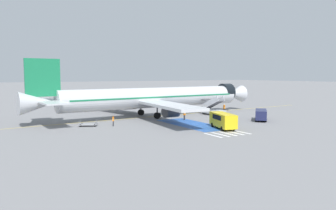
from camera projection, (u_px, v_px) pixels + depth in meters
ground_plane at (161, 116)px, 60.65m from camera, size 600.00×600.00×0.00m
apron_leadline_yellow at (157, 116)px, 60.28m from camera, size 79.90×4.51×0.01m
apron_stand_patch_blue at (192, 124)px, 50.55m from camera, size 5.24×13.57×0.01m
apron_walkway_bar_0 at (213, 135)px, 41.33m from camera, size 0.44×3.60×0.01m
apron_walkway_bar_1 at (220, 134)px, 41.94m from camera, size 0.44×3.60×0.01m
apron_walkway_bar_2 at (228, 134)px, 42.55m from camera, size 0.44×3.60×0.01m
apron_walkway_bar_3 at (235, 133)px, 43.16m from camera, size 0.44×3.60×0.01m
apron_walkway_bar_4 at (241, 132)px, 43.76m from camera, size 0.44×3.60×0.01m
airliner at (154, 98)px, 59.60m from camera, size 45.58×35.21×10.03m
boarding_stairs_forward at (213, 110)px, 62.05m from camera, size 2.46×5.33×3.74m
fuel_tanker at (85, 100)px, 77.44m from camera, size 11.03×4.26×3.24m
service_van_0 at (261, 114)px, 54.53m from camera, size 4.85×4.77×1.79m
service_van_1 at (223, 120)px, 46.34m from camera, size 3.41×5.91×2.19m
baggage_cart at (88, 124)px, 48.73m from camera, size 3.00×2.50×0.87m
ground_crew_0 at (113, 120)px, 48.65m from camera, size 0.40×0.49×1.60m
ground_crew_1 at (184, 114)px, 55.37m from camera, size 0.47×0.31×1.69m
ground_crew_2 at (224, 108)px, 64.94m from camera, size 0.24×0.44×1.84m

